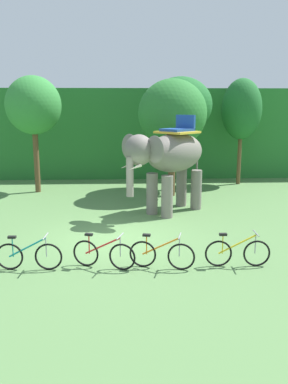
{
  "coord_description": "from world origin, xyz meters",
  "views": [
    {
      "loc": [
        0.4,
        -12.1,
        4.1
      ],
      "look_at": [
        0.97,
        1.0,
        1.3
      ],
      "focal_mm": 37.54,
      "sensor_mm": 36.0,
      "label": 1
    }
  ],
  "objects_px": {
    "bike_teal": "(29,256)",
    "bike_yellow": "(237,252)",
    "tree_far_left": "(172,114)",
    "bike_red": "(104,254)",
    "tree_center": "(33,106)",
    "tree_center_right": "(242,110)",
    "tree_far_right": "(180,105)",
    "elephant": "(170,157)",
    "bike_orange": "(162,254)"
  },
  "relations": [
    {
      "from": "elephant",
      "to": "tree_center_right",
      "type": "bearing_deg",
      "value": 53.19
    },
    {
      "from": "bike_red",
      "to": "bike_orange",
      "type": "xyz_separation_m",
      "value": [
        1.49,
        -0.09,
        0.0
      ]
    },
    {
      "from": "tree_far_left",
      "to": "bike_teal",
      "type": "relative_size",
      "value": 3.11
    },
    {
      "from": "tree_center",
      "to": "tree_center_right",
      "type": "distance_m",
      "value": 10.49
    },
    {
      "from": "tree_far_left",
      "to": "bike_red",
      "type": "relative_size",
      "value": 3.24
    },
    {
      "from": "elephant",
      "to": "bike_yellow",
      "type": "relative_size",
      "value": 2.21
    },
    {
      "from": "tree_center",
      "to": "tree_center_right",
      "type": "height_order",
      "value": "tree_center_right"
    },
    {
      "from": "elephant",
      "to": "bike_red",
      "type": "height_order",
      "value": "elephant"
    },
    {
      "from": "tree_far_left",
      "to": "bike_red",
      "type": "height_order",
      "value": "tree_far_left"
    },
    {
      "from": "bike_teal",
      "to": "elephant",
      "type": "bearing_deg",
      "value": 52.73
    },
    {
      "from": "bike_teal",
      "to": "bike_orange",
      "type": "relative_size",
      "value": 1.02
    },
    {
      "from": "bike_orange",
      "to": "bike_yellow",
      "type": "distance_m",
      "value": 1.99
    },
    {
      "from": "bike_orange",
      "to": "tree_center_right",
      "type": "bearing_deg",
      "value": 65.67
    },
    {
      "from": "bike_orange",
      "to": "bike_teal",
      "type": "bearing_deg",
      "value": 179.05
    },
    {
      "from": "tree_center",
      "to": "bike_yellow",
      "type": "bearing_deg",
      "value": -53.37
    },
    {
      "from": "tree_center_right",
      "to": "bike_orange",
      "type": "xyz_separation_m",
      "value": [
        -5.14,
        -11.36,
        -3.56
      ]
    },
    {
      "from": "tree_far_left",
      "to": "tree_far_right",
      "type": "xyz_separation_m",
      "value": [
        0.56,
        1.52,
        0.38
      ]
    },
    {
      "from": "tree_center_right",
      "to": "elephant",
      "type": "height_order",
      "value": "tree_center_right"
    },
    {
      "from": "tree_far_right",
      "to": "bike_teal",
      "type": "xyz_separation_m",
      "value": [
        -5.16,
        -10.12,
        -3.77
      ]
    },
    {
      "from": "tree_far_left",
      "to": "bike_orange",
      "type": "height_order",
      "value": "tree_far_left"
    },
    {
      "from": "bike_teal",
      "to": "bike_yellow",
      "type": "distance_m",
      "value": 5.38
    },
    {
      "from": "elephant",
      "to": "bike_red",
      "type": "distance_m",
      "value": 6.16
    },
    {
      "from": "tree_center_right",
      "to": "bike_red",
      "type": "height_order",
      "value": "tree_center_right"
    },
    {
      "from": "tree_far_right",
      "to": "bike_yellow",
      "type": "height_order",
      "value": "tree_far_right"
    },
    {
      "from": "tree_far_left",
      "to": "tree_center_right",
      "type": "xyz_separation_m",
      "value": [
        3.92,
        2.7,
        0.17
      ]
    },
    {
      "from": "tree_center",
      "to": "bike_red",
      "type": "distance_m",
      "value": 11.01
    },
    {
      "from": "bike_red",
      "to": "bike_yellow",
      "type": "relative_size",
      "value": 0.96
    },
    {
      "from": "tree_far_left",
      "to": "bike_yellow",
      "type": "bearing_deg",
      "value": -84.88
    },
    {
      "from": "tree_center_right",
      "to": "bike_yellow",
      "type": "bearing_deg",
      "value": -105.57
    },
    {
      "from": "tree_center",
      "to": "bike_teal",
      "type": "distance_m",
      "value": 10.55
    },
    {
      "from": "tree_center",
      "to": "bike_teal",
      "type": "relative_size",
      "value": 3.23
    },
    {
      "from": "bike_red",
      "to": "bike_orange",
      "type": "height_order",
      "value": "same"
    },
    {
      "from": "tree_far_right",
      "to": "tree_far_left",
      "type": "bearing_deg",
      "value": -110.14
    },
    {
      "from": "tree_far_left",
      "to": "bike_yellow",
      "type": "xyz_separation_m",
      "value": [
        0.77,
        -8.61,
        -3.38
      ]
    },
    {
      "from": "elephant",
      "to": "bike_red",
      "type": "relative_size",
      "value": 2.3
    },
    {
      "from": "elephant",
      "to": "bike_yellow",
      "type": "height_order",
      "value": "elephant"
    },
    {
      "from": "tree_far_right",
      "to": "tree_center_right",
      "type": "bearing_deg",
      "value": 19.4
    },
    {
      "from": "tree_center",
      "to": "elephant",
      "type": "distance_m",
      "value": 7.58
    },
    {
      "from": "tree_center",
      "to": "bike_red",
      "type": "xyz_separation_m",
      "value": [
        3.73,
        -9.66,
        -3.74
      ]
    },
    {
      "from": "tree_far_right",
      "to": "elephant",
      "type": "distance_m",
      "value": 5.14
    },
    {
      "from": "bike_teal",
      "to": "bike_red",
      "type": "bearing_deg",
      "value": 0.96
    },
    {
      "from": "bike_red",
      "to": "tree_far_left",
      "type": "bearing_deg",
      "value": 72.48
    },
    {
      "from": "tree_center",
      "to": "bike_red",
      "type": "height_order",
      "value": "tree_center"
    },
    {
      "from": "bike_teal",
      "to": "bike_orange",
      "type": "distance_m",
      "value": 3.39
    },
    {
      "from": "bike_orange",
      "to": "bike_yellow",
      "type": "relative_size",
      "value": 0.98
    },
    {
      "from": "bike_red",
      "to": "elephant",
      "type": "bearing_deg",
      "value": 67.42
    },
    {
      "from": "tree_far_left",
      "to": "bike_yellow",
      "type": "relative_size",
      "value": 3.11
    },
    {
      "from": "tree_center",
      "to": "elephant",
      "type": "bearing_deg",
      "value": -35.17
    },
    {
      "from": "tree_far_left",
      "to": "bike_red",
      "type": "xyz_separation_m",
      "value": [
        -2.71,
        -8.57,
        -3.38
      ]
    },
    {
      "from": "tree_far_left",
      "to": "bike_teal",
      "type": "height_order",
      "value": "tree_far_left"
    }
  ]
}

